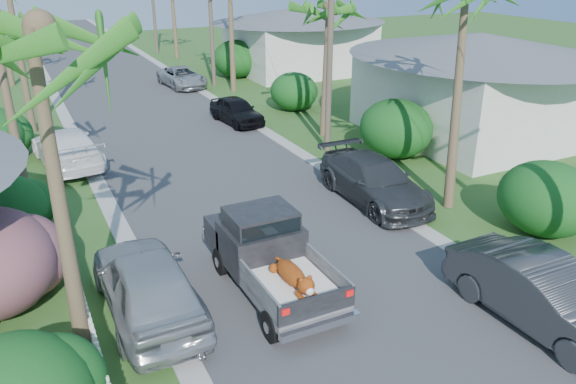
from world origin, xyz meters
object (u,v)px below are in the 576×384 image
parked_car_ln (147,284)px  parked_car_rf (236,111)px  parked_car_rn (544,295)px  parked_car_rd (182,77)px  parked_car_lf (67,148)px  palm_r_b (327,7)px  palm_l_a (29,30)px  parked_car_rm (374,181)px  house_right_near (474,89)px  utility_pole_b (330,46)px  pickup_truck (266,251)px  house_right_far (299,42)px  utility_pole_c (211,14)px

parked_car_ln → parked_car_rf: bearing=-119.2°
parked_car_rn → parked_car_rd: bearing=88.3°
parked_car_rf → parked_car_ln: (-8.15, -14.78, 0.19)m
parked_car_lf → palm_r_b: 12.76m
parked_car_ln → palm_l_a: size_ratio=0.61×
parked_car_rm → house_right_near: size_ratio=0.58×
house_right_near → utility_pole_b: bearing=172.3°
parked_car_rf → pickup_truck: bearing=-114.6°
pickup_truck → utility_pole_b: (7.04, 8.91, 3.59)m
house_right_far → parked_car_rd: bearing=-171.5°
parked_car_ln → house_right_near: 19.28m
parked_car_rn → parked_car_lf: (-8.60, 16.52, -0.05)m
parked_car_rn → utility_pole_c: bearing=84.3°
palm_r_b → house_right_far: size_ratio=0.80×
parked_car_rf → utility_pole_c: (2.00, 9.11, 3.93)m
parked_car_rd → utility_pole_b: bearing=-87.9°
parked_car_rm → parked_car_lf: 12.70m
pickup_truck → utility_pole_c: utility_pole_c is taller
parked_car_rm → parked_car_ln: bearing=-157.7°
utility_pole_b → palm_r_b: bearing=63.4°
utility_pole_c → parked_car_rn: bearing=-94.0°
parked_car_rn → house_right_near: (9.40, 12.40, 1.41)m
parked_car_rf → palm_r_b: 7.22m
parked_car_rm → palm_l_a: size_ratio=0.64×
parked_car_lf → palm_l_a: bearing=78.5°
parked_car_rn → palm_r_b: size_ratio=0.68×
parked_car_ln → parked_car_lf: size_ratio=0.95×
parked_car_ln → house_right_far: 31.30m
house_right_near → house_right_far: bearing=90.0°
parked_car_rf → utility_pole_b: utility_pole_b is taller
pickup_truck → utility_pole_c: bearing=73.6°
parked_car_rf → parked_car_rd: parked_car_rf is taller
parked_car_rn → utility_pole_c: size_ratio=0.55×
pickup_truck → house_right_near: house_right_near is taller
palm_r_b → utility_pole_b: (-1.00, -2.00, -1.35)m
utility_pole_b → parked_car_rf: bearing=108.7°
house_right_far → pickup_truck: bearing=-119.1°
pickup_truck → parked_car_rf: bearing=71.2°
house_right_far → utility_pole_c: size_ratio=1.00×
palm_l_a → utility_pole_c: size_ratio=0.91×
parked_car_rd → house_right_near: 19.13m
parked_car_lf → house_right_near: house_right_near is taller
parked_car_ln → house_right_far: size_ratio=0.56×
parked_car_ln → utility_pole_b: 14.00m
parked_car_rd → palm_r_b: palm_r_b is taller
parked_car_ln → parked_car_rm: bearing=-159.8°
parked_car_rd → palm_r_b: (3.00, -13.59, 5.31)m
parked_car_rm → parked_car_ln: size_ratio=1.05×
parked_car_rd → house_right_far: house_right_far is taller
parked_car_rf → house_right_far: (9.40, 11.11, 1.45)m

